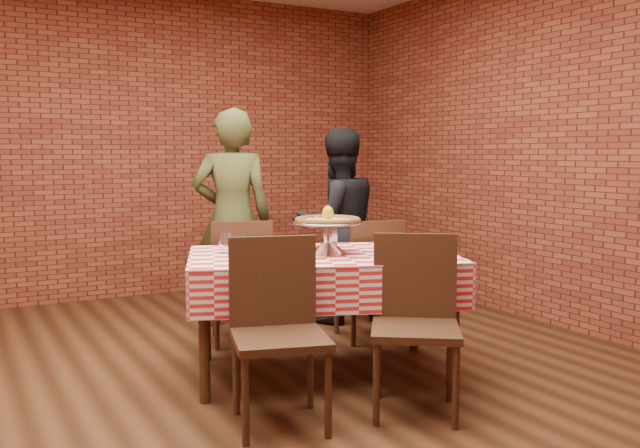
# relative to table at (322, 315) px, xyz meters

# --- Properties ---
(ground) EXTENTS (6.00, 6.00, 0.00)m
(ground) POSITION_rel_table_xyz_m (-0.55, -0.10, -0.38)
(ground) COLOR black
(ground) RESTS_ON ground
(back_wall) EXTENTS (5.50, 0.00, 5.50)m
(back_wall) POSITION_rel_table_xyz_m (-0.55, 2.90, 1.08)
(back_wall) COLOR maroon
(back_wall) RESTS_ON ground
(table) EXTENTS (1.82, 1.44, 0.75)m
(table) POSITION_rel_table_xyz_m (0.00, 0.00, 0.00)
(table) COLOR #422716
(table) RESTS_ON ground
(tablecloth) EXTENTS (1.87, 1.49, 0.27)m
(tablecloth) POSITION_rel_table_xyz_m (0.00, 0.00, 0.25)
(tablecloth) COLOR red
(tablecloth) RESTS_ON table
(pizza_stand) EXTENTS (0.46, 0.46, 0.19)m
(pizza_stand) POSITION_rel_table_xyz_m (0.03, -0.02, 0.48)
(pizza_stand) COLOR silver
(pizza_stand) RESTS_ON tablecloth
(pizza) EXTENTS (0.42, 0.42, 0.03)m
(pizza) POSITION_rel_table_xyz_m (0.03, -0.02, 0.58)
(pizza) COLOR beige
(pizza) RESTS_ON pizza_stand
(lemon) EXTENTS (0.07, 0.07, 0.09)m
(lemon) POSITION_rel_table_xyz_m (0.03, -0.02, 0.63)
(lemon) COLOR yellow
(lemon) RESTS_ON pizza
(water_glass_left) EXTENTS (0.11, 0.11, 0.13)m
(water_glass_left) POSITION_rel_table_xyz_m (-0.47, 0.06, 0.45)
(water_glass_left) COLOR white
(water_glass_left) RESTS_ON tablecloth
(water_glass_right) EXTENTS (0.11, 0.11, 0.13)m
(water_glass_right) POSITION_rel_table_xyz_m (-0.50, 0.33, 0.45)
(water_glass_right) COLOR white
(water_glass_right) RESTS_ON tablecloth
(side_plate) EXTENTS (0.22, 0.22, 0.01)m
(side_plate) POSITION_rel_table_xyz_m (0.40, -0.21, 0.39)
(side_plate) COLOR white
(side_plate) RESTS_ON tablecloth
(sweetener_packet_a) EXTENTS (0.06, 0.05, 0.00)m
(sweetener_packet_a) POSITION_rel_table_xyz_m (0.50, -0.40, 0.39)
(sweetener_packet_a) COLOR white
(sweetener_packet_a) RESTS_ON tablecloth
(sweetener_packet_b) EXTENTS (0.06, 0.06, 0.00)m
(sweetener_packet_b) POSITION_rel_table_xyz_m (0.50, -0.33, 0.39)
(sweetener_packet_b) COLOR white
(sweetener_packet_b) RESTS_ON tablecloth
(condiment_caddy) EXTENTS (0.11, 0.10, 0.13)m
(condiment_caddy) POSITION_rel_table_xyz_m (0.18, 0.22, 0.45)
(condiment_caddy) COLOR silver
(condiment_caddy) RESTS_ON tablecloth
(chair_near_left) EXTENTS (0.57, 0.57, 0.94)m
(chair_near_left) POSITION_rel_table_xyz_m (-0.58, -0.62, 0.10)
(chair_near_left) COLOR #422716
(chair_near_left) RESTS_ON ground
(chair_near_right) EXTENTS (0.63, 0.63, 0.94)m
(chair_near_right) POSITION_rel_table_xyz_m (0.12, -0.81, 0.09)
(chair_near_right) COLOR #422716
(chair_near_right) RESTS_ON ground
(chair_far_left) EXTENTS (0.53, 0.53, 0.90)m
(chair_far_left) POSITION_rel_table_xyz_m (-0.17, 0.91, 0.08)
(chair_far_left) COLOR #422716
(chair_far_left) RESTS_ON ground
(chair_far_right) EXTENTS (0.48, 0.48, 0.90)m
(chair_far_right) POSITION_rel_table_xyz_m (0.70, 0.56, 0.07)
(chair_far_right) COLOR #422716
(chair_far_right) RESTS_ON ground
(diner_olive) EXTENTS (0.74, 0.62, 1.72)m
(diner_olive) POSITION_rel_table_xyz_m (-0.03, 1.42, 0.48)
(diner_olive) COLOR #424823
(diner_olive) RESTS_ON ground
(diner_black) EXTENTS (0.80, 0.65, 1.57)m
(diner_black) POSITION_rel_table_xyz_m (0.77, 1.13, 0.41)
(diner_black) COLOR black
(diner_black) RESTS_ON ground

